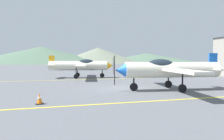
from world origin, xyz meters
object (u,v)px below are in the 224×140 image
at_px(car_sedan, 167,68).
at_px(traffic_cone_front, 40,99).
at_px(airplane_near, 168,69).
at_px(airplane_mid, 81,65).

xyz_separation_m(car_sedan, traffic_cone_front, (-19.75, -20.94, -0.56)).
xyz_separation_m(airplane_near, traffic_cone_front, (-9.02, -2.40, -1.32)).
relative_size(airplane_mid, traffic_cone_front, 16.17).
height_order(car_sedan, traffic_cone_front, car_sedan).
xyz_separation_m(airplane_mid, traffic_cone_front, (-3.54, -14.13, -1.32)).
xyz_separation_m(airplane_near, airplane_mid, (-5.48, 11.73, 0.00)).
bearing_deg(car_sedan, traffic_cone_front, -133.33).
bearing_deg(car_sedan, airplane_near, -120.07).
relative_size(airplane_near, airplane_mid, 1.00).
xyz_separation_m(airplane_mid, car_sedan, (16.22, 6.81, -0.76)).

